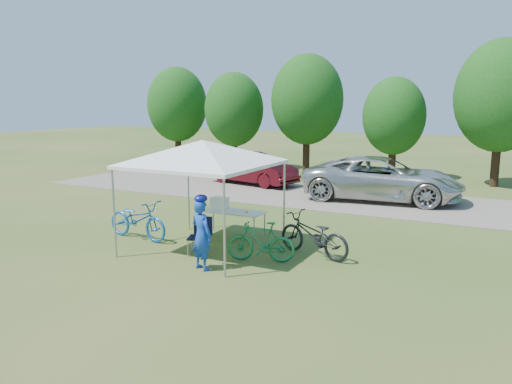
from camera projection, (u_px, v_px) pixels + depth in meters
The scene contains 14 objects.
ground at pixel (204, 249), 12.45m from camera, with size 100.00×100.00×0.00m, color #2D5119.
gravel_strip at pixel (317, 196), 19.44m from camera, with size 24.00×5.00×0.02m, color gray.
canopy at pixel (202, 143), 11.99m from camera, with size 4.53×4.53×3.00m.
treeline at pixel (357, 104), 24.24m from camera, with size 24.89×4.28×6.30m.
folding_table at pixel (233, 212), 13.55m from camera, with size 1.73×0.72×0.71m.
folding_chair at pixel (200, 232), 12.01m from camera, with size 0.59×0.62×0.90m.
cooler at pixel (220, 203), 13.70m from camera, with size 0.46×0.31×0.33m.
ice_cream_cup at pixel (246, 212), 13.29m from camera, with size 0.07×0.07×0.05m, color gold.
cyclist at pixel (202, 235), 10.83m from camera, with size 0.57×0.37×1.55m, color #1542B2.
bike_blue at pixel (138, 219), 13.33m from camera, with size 0.71×2.02×1.06m, color blue.
bike_green at pixel (261, 242), 11.43m from camera, with size 0.44×1.56×0.94m, color #19723F.
bike_dark at pixel (313, 235), 11.82m from camera, with size 0.69×1.98×1.04m, color black.
minivan at pixel (382, 178), 18.57m from camera, with size 2.67×5.80×1.61m, color silver.
sedan at pixel (253, 169), 22.24m from camera, with size 1.47×4.22×1.39m, color #4B0C14.
Camera 1 is at (6.68, -10.06, 3.61)m, focal length 35.00 mm.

